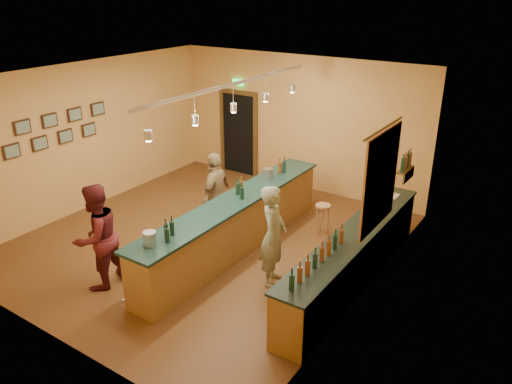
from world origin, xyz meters
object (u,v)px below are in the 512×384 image
Objects in this scene: bartender at (273,236)px; customer_a at (97,237)px; customer_b at (216,194)px; tasting_bar at (235,221)px; back_counter at (353,257)px; bar_stool at (323,212)px.

customer_a reaches higher than bartender.
tasting_bar is at bearing 52.69° from customer_b.
bar_stool is at bearing 132.46° from back_counter.
back_counter reaches higher than bar_stool.
tasting_bar is 2.50m from customer_a.
customer_b is at bearing -146.50° from bar_stool.
customer_a is (-1.16, -2.20, 0.29)m from tasting_bar.
back_counter is 7.21× the size of bar_stool.
customer_a is 2.59m from customer_b.
bartender is at bearing 53.27° from customer_b.
bartender is at bearing -25.02° from tasting_bar.
back_counter is at bearing 75.46° from customer_b.
tasting_bar reaches higher than bar_stool.
tasting_bar is 2.91× the size of bartender.
bartender is 2.86m from customer_a.
customer_b is (0.45, 2.55, -0.04)m from customer_a.
customer_a is 4.35m from bar_stool.
bartender is (1.17, -0.55, 0.27)m from tasting_bar.
bar_stool is (1.05, 1.52, -0.12)m from tasting_bar.
back_counter is 0.89× the size of tasting_bar.
customer_a is 2.86× the size of bar_stool.
customer_b is at bearing 167.63° from customer_a.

